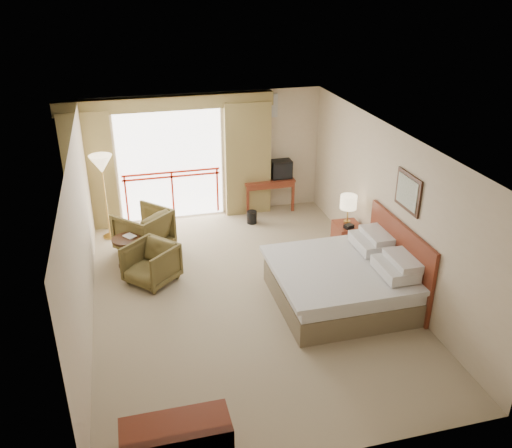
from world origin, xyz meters
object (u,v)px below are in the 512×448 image
object	(u,v)px
armchair_far	(145,249)
floor_lamp	(101,167)
wastebasket	(252,217)
side_table	(127,247)
armchair_near	(153,281)
desk	(267,185)
table_lamp	(349,203)
bed	(343,282)
nightstand	(347,240)
tv	(281,169)

from	to	relation	value
armchair_far	floor_lamp	world-z (taller)	floor_lamp
wastebasket	side_table	distance (m)	2.95
wastebasket	armchair_far	bearing A→B (deg)	-164.27
armchair_near	armchair_far	bearing A→B (deg)	139.64
desk	wastebasket	size ratio (longest dim) A/B	4.19
table_lamp	wastebasket	size ratio (longest dim) A/B	2.01
wastebasket	table_lamp	bearing A→B (deg)	-52.49
floor_lamp	bed	bearing A→B (deg)	-42.69
nightstand	wastebasket	distance (m)	2.34
tv	wastebasket	bearing A→B (deg)	-126.47
side_table	armchair_far	bearing A→B (deg)	60.10
tv	floor_lamp	distance (m)	3.90
desk	wastebasket	xyz separation A→B (m)	(-0.53, -0.69, -0.44)
bed	tv	size ratio (longest dim) A/B	4.71
nightstand	desk	bearing A→B (deg)	110.45
nightstand	tv	world-z (taller)	tv
floor_lamp	side_table	bearing A→B (deg)	-76.39
desk	tv	world-z (taller)	tv
bed	floor_lamp	size ratio (longest dim) A/B	1.21
nightstand	floor_lamp	distance (m)	4.93
armchair_far	bed	bearing A→B (deg)	95.88
table_lamp	armchair_far	bearing A→B (deg)	162.65
nightstand	floor_lamp	bearing A→B (deg)	157.90
desk	tv	xyz separation A→B (m)	(0.30, -0.06, 0.37)
armchair_far	armchair_near	bearing A→B (deg)	49.17
armchair_far	side_table	world-z (taller)	side_table
desk	wastebasket	distance (m)	0.98
wastebasket	armchair_far	distance (m)	2.42
side_table	bed	bearing A→B (deg)	-31.73
bed	floor_lamp	xyz separation A→B (m)	(-3.69, 3.40, 1.13)
bed	table_lamp	xyz separation A→B (m)	(0.69, 1.51, 0.70)
desk	floor_lamp	distance (m)	3.69
armchair_near	side_table	xyz separation A→B (m)	(-0.38, 0.67, 0.39)
side_table	floor_lamp	size ratio (longest dim) A/B	0.32
nightstand	armchair_far	distance (m)	3.92
tv	armchair_far	world-z (taller)	tv
nightstand	tv	bearing A→B (deg)	104.48
nightstand	wastebasket	xyz separation A→B (m)	(-1.39, 1.87, -0.19)
wastebasket	desk	bearing A→B (deg)	52.26
table_lamp	floor_lamp	size ratio (longest dim) A/B	0.31
armchair_far	floor_lamp	size ratio (longest dim) A/B	0.52
table_lamp	side_table	distance (m)	4.16
tv	armchair_far	bearing A→B (deg)	-141.49
bed	armchair_far	bearing A→B (deg)	138.56
bed	armchair_far	distance (m)	4.06
bed	tv	world-z (taller)	tv
bed	desk	distance (m)	4.03
armchair_far	wastebasket	bearing A→B (deg)	153.05
bed	nightstand	xyz separation A→B (m)	(0.69, 1.46, -0.05)
wastebasket	armchair_near	bearing A→B (deg)	-140.03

